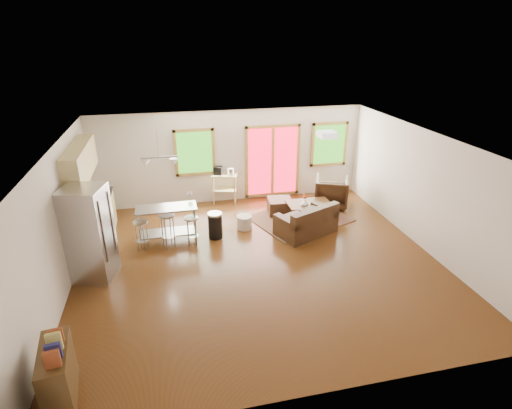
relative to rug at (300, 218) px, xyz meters
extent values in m
cube|color=#341C0A|center=(-1.53, -1.82, -0.02)|extent=(7.50, 7.00, 0.02)
cube|color=silver|center=(-1.53, -1.82, 2.60)|extent=(7.50, 7.00, 0.02)
cube|color=beige|center=(-1.53, 1.69, 1.29)|extent=(7.50, 0.02, 2.60)
cube|color=beige|center=(-5.29, -1.82, 1.29)|extent=(0.02, 7.00, 2.60)
cube|color=beige|center=(2.23, -1.82, 1.29)|extent=(0.02, 7.00, 2.60)
cube|color=beige|center=(-1.53, -5.33, 1.29)|extent=(7.50, 0.02, 2.60)
cube|color=#235D14|center=(-2.53, 1.64, 1.49)|extent=(0.94, 0.02, 1.14)
cube|color=olive|center=(-2.53, 1.64, 2.10)|extent=(1.10, 0.05, 0.08)
cube|color=olive|center=(-2.53, 1.64, 0.88)|extent=(1.10, 0.05, 0.08)
cube|color=olive|center=(-3.04, 1.64, 1.49)|extent=(0.08, 0.05, 1.30)
cube|color=olive|center=(-2.02, 1.64, 1.49)|extent=(0.08, 0.05, 1.30)
cube|color=red|center=(-0.33, 1.64, 1.09)|extent=(1.44, 0.02, 1.94)
cube|color=olive|center=(-0.33, 1.64, 2.10)|extent=(1.60, 0.05, 0.08)
cube|color=olive|center=(-0.33, 1.64, 0.08)|extent=(1.60, 0.05, 0.08)
cube|color=olive|center=(-1.09, 1.64, 1.09)|extent=(0.08, 0.05, 2.10)
cube|color=olive|center=(0.43, 1.64, 1.09)|extent=(0.08, 0.05, 2.10)
cube|color=olive|center=(-0.33, 1.64, 1.09)|extent=(0.08, 0.05, 1.94)
cube|color=#235D14|center=(1.37, 1.64, 1.49)|extent=(0.94, 0.02, 1.14)
cube|color=olive|center=(1.37, 1.64, 2.10)|extent=(1.10, 0.05, 0.08)
cube|color=olive|center=(1.37, 1.64, 0.88)|extent=(1.10, 0.05, 0.08)
cube|color=olive|center=(0.86, 1.64, 1.49)|extent=(0.08, 0.05, 1.30)
cube|color=olive|center=(1.88, 1.64, 1.49)|extent=(0.08, 0.05, 1.30)
cube|color=#435133|center=(0.00, 0.00, 0.00)|extent=(2.78, 2.46, 0.02)
cube|color=black|center=(-0.13, -0.80, 0.19)|extent=(1.62, 1.30, 0.40)
cube|color=black|center=(0.00, -1.08, 0.56)|extent=(1.37, 0.74, 0.36)
cube|color=black|center=(-0.69, -1.04, 0.46)|extent=(0.50, 0.81, 0.15)
cube|color=black|center=(0.44, -0.55, 0.46)|extent=(0.50, 0.81, 0.15)
cube|color=black|center=(-0.43, -0.88, 0.44)|extent=(0.74, 0.71, 0.11)
cube|color=black|center=(0.14, -0.63, 0.44)|extent=(0.74, 0.71, 0.11)
cube|color=#342411|center=(0.22, -0.03, 0.41)|extent=(1.12, 0.67, 0.04)
cube|color=#342411|center=(-0.25, -0.28, 0.19)|extent=(0.07, 0.07, 0.40)
cube|color=#342411|center=(0.69, -0.28, 0.19)|extent=(0.07, 0.07, 0.40)
cube|color=#342411|center=(-0.25, 0.21, 0.19)|extent=(0.07, 0.07, 0.40)
cube|color=#342411|center=(0.69, 0.21, 0.19)|extent=(0.07, 0.07, 0.40)
imported|color=black|center=(1.12, 0.65, 0.45)|extent=(1.14, 1.11, 0.91)
cube|color=black|center=(-0.43, 0.44, 0.19)|extent=(0.68, 0.68, 0.41)
cylinder|color=#BFB2A3|center=(-1.53, -0.22, 0.15)|extent=(0.50, 0.50, 0.33)
imported|color=silver|center=(0.05, -0.16, 0.49)|extent=(0.23, 0.24, 0.20)
sphere|color=red|center=(0.08, -0.13, 0.64)|extent=(0.09, 0.09, 0.07)
sphere|color=red|center=(0.03, -0.18, 0.67)|extent=(0.09, 0.09, 0.07)
sphere|color=red|center=(0.04, -0.11, 0.69)|extent=(0.09, 0.09, 0.07)
cube|color=tan|center=(-4.98, -0.12, 0.44)|extent=(0.60, 2.20, 0.90)
cube|color=black|center=(-4.98, -0.12, 0.91)|extent=(0.64, 2.24, 0.04)
cube|color=tan|center=(-5.10, -0.12, 1.94)|extent=(0.36, 2.20, 0.70)
cylinder|color=#B7BABC|center=(-4.98, -0.62, 1.02)|extent=(0.12, 0.12, 0.18)
cube|color=black|center=(-4.98, 0.28, 1.03)|extent=(0.22, 0.18, 0.20)
cube|color=#B7BABC|center=(-4.85, -1.64, 0.94)|extent=(0.91, 0.90, 1.90)
cube|color=gray|center=(-4.49, -1.73, 0.94)|extent=(0.19, 0.68, 1.85)
cylinder|color=gray|center=(-4.53, -1.96, 1.09)|extent=(0.03, 0.03, 1.26)
cylinder|color=gray|center=(-4.42, -1.51, 1.09)|extent=(0.03, 0.03, 1.26)
cube|color=#B7BABC|center=(-3.38, -0.47, 0.83)|extent=(1.37, 0.56, 0.04)
cube|color=gray|center=(-3.38, -0.47, 0.22)|extent=(1.28, 0.48, 0.03)
cylinder|color=gray|center=(-4.00, -0.69, 0.40)|extent=(0.04, 0.04, 0.83)
cylinder|color=gray|center=(-2.76, -0.68, 0.40)|extent=(0.04, 0.04, 0.83)
cylinder|color=gray|center=(-4.00, -0.27, 0.40)|extent=(0.04, 0.04, 0.83)
cylinder|color=gray|center=(-2.77, -0.26, 0.40)|extent=(0.04, 0.04, 0.83)
imported|color=silver|center=(-2.82, -0.10, 1.00)|extent=(0.14, 0.13, 0.12)
cylinder|color=#B7BABC|center=(-3.96, -0.71, 0.65)|extent=(0.42, 0.42, 0.04)
cylinder|color=gray|center=(-3.85, -0.66, 0.31)|extent=(0.03, 0.03, 0.65)
cylinder|color=gray|center=(-4.01, -0.59, 0.31)|extent=(0.03, 0.03, 0.65)
cylinder|color=gray|center=(-4.08, -0.75, 0.31)|extent=(0.03, 0.03, 0.65)
cylinder|color=gray|center=(-3.91, -0.82, 0.31)|extent=(0.03, 0.03, 0.65)
cylinder|color=gray|center=(-3.96, -0.71, 0.20)|extent=(0.39, 0.39, 0.01)
cylinder|color=#B7BABC|center=(-3.38, -0.67, 0.75)|extent=(0.48, 0.48, 0.04)
cylinder|color=gray|center=(-3.33, -0.55, 0.36)|extent=(0.03, 0.03, 0.74)
cylinder|color=gray|center=(-3.51, -0.62, 0.36)|extent=(0.03, 0.03, 0.74)
cylinder|color=gray|center=(-3.44, -0.80, 0.36)|extent=(0.03, 0.03, 0.74)
cylinder|color=gray|center=(-3.26, -0.73, 0.36)|extent=(0.03, 0.03, 0.74)
cylinder|color=gray|center=(-3.38, -0.67, 0.23)|extent=(0.43, 0.43, 0.02)
cylinder|color=#B7BABC|center=(-2.86, -0.73, 0.64)|extent=(0.33, 0.33, 0.04)
cylinder|color=gray|center=(-2.77, -0.64, 0.31)|extent=(0.02, 0.02, 0.63)
cylinder|color=gray|center=(-2.94, -0.65, 0.31)|extent=(0.02, 0.02, 0.63)
cylinder|color=gray|center=(-2.94, -0.82, 0.31)|extent=(0.02, 0.02, 0.63)
cylinder|color=gray|center=(-2.77, -0.81, 0.31)|extent=(0.02, 0.02, 0.63)
cylinder|color=gray|center=(-2.86, -0.73, 0.19)|extent=(0.30, 0.30, 0.01)
cylinder|color=black|center=(-2.29, -0.54, 0.28)|extent=(0.44, 0.44, 0.59)
cylinder|color=#B7BABC|center=(-2.29, -0.54, 0.60)|extent=(0.45, 0.45, 0.05)
cube|color=tan|center=(-1.75, 1.53, 0.82)|extent=(0.80, 0.63, 0.04)
cube|color=tan|center=(-1.75, 1.53, 0.39)|extent=(0.75, 0.59, 0.03)
cube|color=tan|center=(-2.09, 1.44, 0.41)|extent=(0.05, 0.05, 0.84)
cube|color=tan|center=(-1.51, 1.27, 0.41)|extent=(0.05, 0.05, 0.84)
cube|color=tan|center=(-1.98, 1.79, 0.41)|extent=(0.05, 0.05, 0.84)
cube|color=tan|center=(-1.41, 1.62, 0.41)|extent=(0.05, 0.05, 0.84)
cube|color=black|center=(-1.92, 1.58, 0.95)|extent=(0.27, 0.25, 0.22)
cylinder|color=#B7BABC|center=(-1.57, 1.48, 0.93)|extent=(0.20, 0.20, 0.18)
cube|color=#342411|center=(-4.88, -4.61, 0.39)|extent=(0.47, 0.95, 0.81)
cube|color=brown|center=(-4.79, -4.91, 0.92)|extent=(0.19, 0.07, 0.24)
cube|color=navy|center=(-4.81, -4.76, 0.91)|extent=(0.19, 0.07, 0.22)
cube|color=tan|center=(-4.83, -4.61, 0.93)|extent=(0.19, 0.07, 0.26)
cube|color=brown|center=(-4.85, -4.46, 0.90)|extent=(0.19, 0.07, 0.20)
cube|color=white|center=(0.07, -1.22, 2.52)|extent=(0.35, 0.35, 0.12)
cylinder|color=gray|center=(-3.43, -0.32, 2.29)|extent=(0.02, 0.02, 0.60)
cube|color=gray|center=(-3.43, -0.32, 1.99)|extent=(0.80, 0.04, 0.03)
cone|color=#B7BABC|center=(-3.73, -0.32, 1.87)|extent=(0.18, 0.18, 0.14)
cone|color=#B7BABC|center=(-3.13, -0.32, 1.87)|extent=(0.18, 0.18, 0.14)
camera|label=1|loc=(-3.21, -8.98, 4.52)|focal=28.00mm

